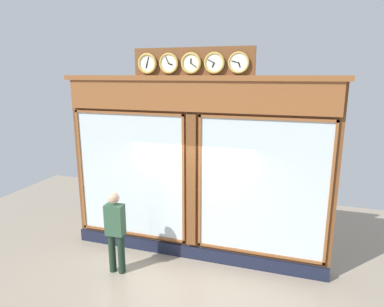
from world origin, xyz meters
name	(u,v)px	position (x,y,z in m)	size (l,w,h in m)	color
shop_facade	(194,169)	(0.00, -0.13, 1.97)	(5.66, 0.42, 4.39)	brown
pedestrian	(115,229)	(1.27, 0.96, 0.93)	(0.37, 0.24, 1.69)	#1C2F21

